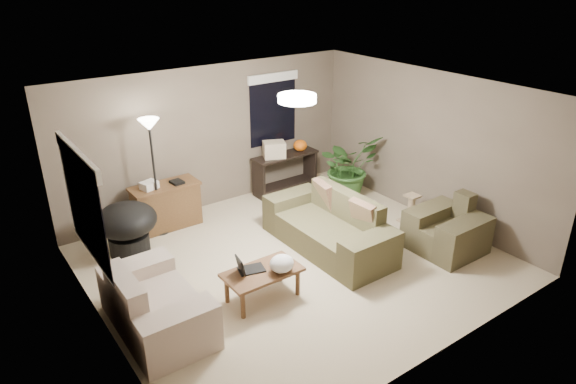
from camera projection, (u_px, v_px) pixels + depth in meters
room_shell at (296, 184)px, 7.07m from camera, size 5.50×5.50×5.50m
main_sofa at (330, 230)px, 7.85m from camera, size 0.95×2.20×0.85m
throw_pillows at (344, 205)px, 7.84m from camera, size 0.31×1.37×0.47m
loveseat at (154, 308)px, 6.07m from camera, size 0.90×1.60×0.85m
armchair at (447, 231)px, 7.80m from camera, size 0.95×1.00×0.85m
coffee_table at (262, 275)px, 6.60m from camera, size 1.00×0.55×0.42m
laptop at (247, 268)px, 6.54m from camera, size 0.40×0.31×0.24m
plastic_bag at (282, 264)px, 6.52m from camera, size 0.39×0.37×0.22m
desk at (167, 206)px, 8.44m from camera, size 1.10×0.50×0.75m
desk_papers at (155, 185)px, 8.17m from camera, size 0.70×0.30×0.12m
console_table at (285, 170)px, 9.74m from camera, size 1.30×0.40×0.75m
pumpkin at (300, 145)px, 9.76m from camera, size 0.31×0.31×0.21m
cardboard_box at (274, 150)px, 9.42m from camera, size 0.48×0.43×0.29m
papasan_chair at (127, 225)px, 7.63m from camera, size 1.07×1.07×0.80m
floor_lamp at (151, 139)px, 7.76m from camera, size 0.32×0.32×1.91m
ceiling_fixture at (297, 98)px, 6.58m from camera, size 0.50×0.50×0.10m
houseplant at (348, 173)px, 9.48m from camera, size 1.09×1.21×0.94m
cat_scratching_post at (411, 210)px, 8.65m from camera, size 0.32×0.32×0.50m
window_left at (81, 187)px, 5.62m from camera, size 0.05×1.56×1.33m
window_back at (273, 97)px, 9.38m from camera, size 1.06×0.05×1.33m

